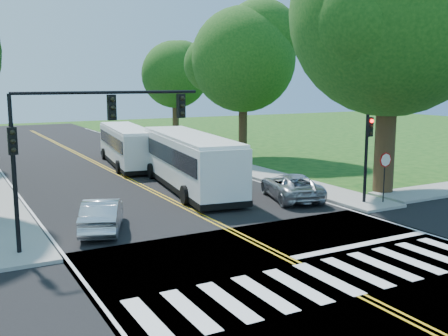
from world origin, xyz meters
TOP-DOWN VIEW (x-y plane):
  - ground at (0.00, 0.00)m, footprint 140.00×140.00m
  - road at (0.00, 18.00)m, footprint 14.00×96.00m
  - cross_road at (0.00, 0.00)m, footprint 60.00×12.00m
  - center_line at (0.00, 22.00)m, footprint 0.36×70.00m
  - edge_line_w at (-6.80, 22.00)m, footprint 0.12×70.00m
  - edge_line_e at (6.80, 22.00)m, footprint 0.12×70.00m
  - crosswalk at (0.00, -0.50)m, footprint 12.60×3.00m
  - stop_bar at (3.50, 1.60)m, footprint 6.60×0.40m
  - sidewalk_ne at (8.30, 25.00)m, footprint 2.60×40.00m
  - tree_ne_big at (11.00, 8.00)m, footprint 10.80×10.80m
  - tree_east_mid at (11.50, 24.00)m, footprint 8.40×8.40m
  - tree_east_far at (12.50, 40.00)m, footprint 7.20×7.20m
  - signal_nw at (-5.86, 6.43)m, footprint 7.15×0.46m
  - signal_ne at (8.20, 6.44)m, footprint 0.30×0.46m
  - stop_sign at (9.00, 5.98)m, footprint 0.76×0.08m
  - bus_lead at (2.13, 14.32)m, footprint 4.35×12.44m
  - bus_follow at (1.78, 24.46)m, footprint 3.88×11.21m
  - hatchback at (-4.72, 8.16)m, footprint 2.91×4.44m
  - suv at (5.70, 9.30)m, footprint 3.57×5.35m
  - dark_sedan at (5.21, 21.52)m, footprint 2.60×4.11m

SIDE VIEW (x-z plane):
  - ground at x=0.00m, z-range 0.00..0.00m
  - road at x=0.00m, z-range 0.00..0.01m
  - cross_road at x=0.00m, z-range 0.00..0.01m
  - center_line at x=0.00m, z-range 0.01..0.02m
  - edge_line_w at x=-6.80m, z-range 0.01..0.02m
  - edge_line_e at x=6.80m, z-range 0.01..0.02m
  - crosswalk at x=0.00m, z-range 0.01..0.02m
  - stop_bar at x=3.50m, z-range 0.01..0.02m
  - sidewalk_ne at x=8.30m, z-range 0.00..0.15m
  - dark_sedan at x=5.21m, z-range 0.01..1.12m
  - suv at x=5.70m, z-range 0.01..1.38m
  - hatchback at x=-4.72m, z-range 0.01..1.40m
  - bus_follow at x=1.78m, z-range 0.09..2.93m
  - bus_lead at x=2.13m, z-range 0.10..3.25m
  - stop_sign at x=9.00m, z-range 0.77..3.30m
  - signal_ne at x=8.20m, z-range 0.76..5.16m
  - signal_nw at x=-5.86m, z-range 1.55..7.21m
  - tree_east_far at x=12.50m, z-range 1.69..12.03m
  - tree_east_mid at x=11.50m, z-range 1.89..13.82m
  - tree_ne_big at x=11.00m, z-range 2.17..17.08m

